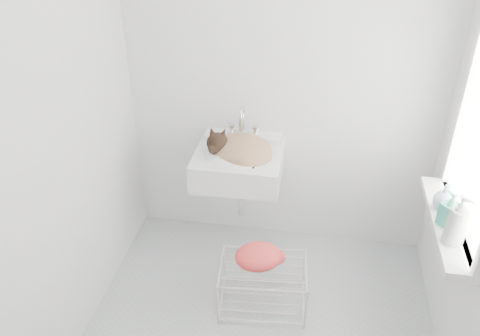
% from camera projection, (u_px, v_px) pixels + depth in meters
% --- Properties ---
extents(floor, '(2.20, 2.00, 0.02)m').
position_uv_depth(floor, '(260.00, 327.00, 3.23)').
color(floor, '#A5A7A8').
rests_on(floor, ground).
extents(back_wall, '(2.20, 0.02, 2.50)m').
position_uv_depth(back_wall, '(284.00, 86.00, 3.40)').
color(back_wall, silver).
rests_on(back_wall, ground).
extents(left_wall, '(0.02, 2.00, 2.50)m').
position_uv_depth(left_wall, '(64.00, 144.00, 2.72)').
color(left_wall, silver).
rests_on(left_wall, ground).
extents(windowsill, '(0.16, 0.88, 0.04)m').
position_uv_depth(windowsill, '(446.00, 223.00, 2.81)').
color(windowsill, white).
rests_on(windowsill, right_wall).
extents(sink, '(0.60, 0.52, 0.24)m').
position_uv_depth(sink, '(239.00, 153.00, 3.43)').
color(sink, white).
rests_on(sink, back_wall).
extents(faucet, '(0.22, 0.15, 0.22)m').
position_uv_depth(faucet, '(243.00, 123.00, 3.51)').
color(faucet, silver).
rests_on(faucet, sink).
extents(cat, '(0.47, 0.40, 0.27)m').
position_uv_depth(cat, '(240.00, 149.00, 3.40)').
color(cat, tan).
rests_on(cat, sink).
extents(wire_rack, '(0.58, 0.43, 0.33)m').
position_uv_depth(wire_rack, '(263.00, 287.00, 3.32)').
color(wire_rack, silver).
rests_on(wire_rack, floor).
extents(towel, '(0.36, 0.31, 0.13)m').
position_uv_depth(towel, '(258.00, 260.00, 3.23)').
color(towel, '#FD5C23').
rests_on(towel, wire_rack).
extents(bottle_a, '(0.13, 0.13, 0.25)m').
position_uv_depth(bottle_a, '(452.00, 242.00, 2.64)').
color(bottle_a, silver).
rests_on(bottle_a, windowsill).
extents(bottle_b, '(0.13, 0.13, 0.20)m').
position_uv_depth(bottle_b, '(446.00, 224.00, 2.76)').
color(bottle_b, teal).
rests_on(bottle_b, windowsill).
extents(bottle_c, '(0.17, 0.17, 0.16)m').
position_uv_depth(bottle_c, '(442.00, 208.00, 2.89)').
color(bottle_c, silver).
rests_on(bottle_c, windowsill).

